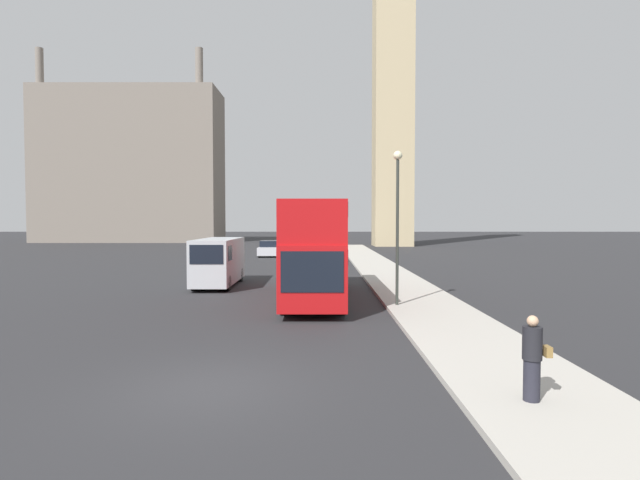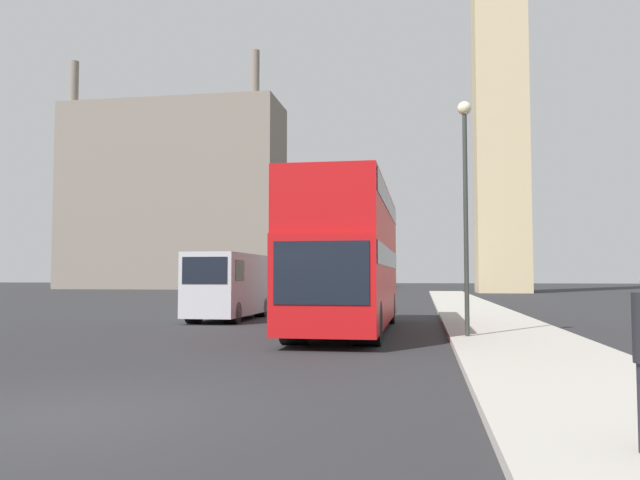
# 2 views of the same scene
# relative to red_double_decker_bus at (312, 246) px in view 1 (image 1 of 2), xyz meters

# --- Properties ---
(ground_plane) EXTENTS (300.00, 300.00, 0.00)m
(ground_plane) POSITION_rel_red_double_decker_bus_xyz_m (-2.08, -11.91, -2.42)
(ground_plane) COLOR #28282B
(sidewalk_strip) EXTENTS (3.37, 120.00, 0.15)m
(sidewalk_strip) POSITION_rel_red_double_decker_bus_xyz_m (4.61, -11.91, -2.34)
(sidewalk_strip) COLOR #ADA89E
(sidewalk_strip) RESTS_ON ground_plane
(building_block_distant) EXTENTS (29.77, 10.04, 30.86)m
(building_block_distant) POSITION_rel_red_double_decker_bus_xyz_m (-31.53, 61.76, 10.26)
(building_block_distant) COLOR slate
(building_block_distant) RESTS_ON ground_plane
(red_double_decker_bus) EXTENTS (2.52, 10.53, 4.31)m
(red_double_decker_bus) POSITION_rel_red_double_decker_bus_xyz_m (0.00, 0.00, 0.00)
(red_double_decker_bus) COLOR #B71114
(red_double_decker_bus) RESTS_ON ground_plane
(white_van) EXTENTS (1.96, 5.84, 2.57)m
(white_van) POSITION_rel_red_double_decker_bus_xyz_m (-5.24, 4.52, -1.04)
(white_van) COLOR #B2B7BC
(white_van) RESTS_ON ground_plane
(pedestrian) EXTENTS (0.52, 0.36, 1.62)m
(pedestrian) POSITION_rel_red_double_decker_bus_xyz_m (4.28, -13.10, -1.46)
(pedestrian) COLOR #23232D
(pedestrian) RESTS_ON sidewalk_strip
(street_lamp) EXTENTS (0.36, 0.36, 6.19)m
(street_lamp) POSITION_rel_red_double_decker_bus_xyz_m (3.39, -2.34, 1.75)
(street_lamp) COLOR #2D332D
(street_lamp) RESTS_ON sidewalk_strip
(parked_sedan) EXTENTS (1.86, 4.66, 1.56)m
(parked_sedan) POSITION_rel_red_double_decker_bus_xyz_m (-4.82, 27.36, -1.71)
(parked_sedan) COLOR silver
(parked_sedan) RESTS_ON ground_plane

